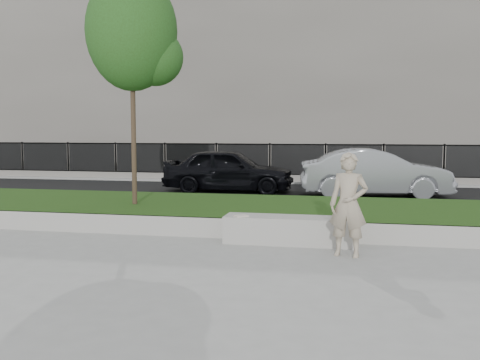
% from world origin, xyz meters
% --- Properties ---
extents(ground, '(90.00, 90.00, 0.00)m').
position_xyz_m(ground, '(0.00, 0.00, 0.00)').
color(ground, gray).
rests_on(ground, ground).
extents(grass_bank, '(34.00, 4.00, 0.40)m').
position_xyz_m(grass_bank, '(0.00, 3.00, 0.20)').
color(grass_bank, '#14330C').
rests_on(grass_bank, ground).
extents(grass_kerb, '(34.00, 0.08, 0.40)m').
position_xyz_m(grass_kerb, '(0.00, 1.04, 0.20)').
color(grass_kerb, '#A3A098').
rests_on(grass_kerb, ground).
extents(street, '(34.00, 7.00, 0.04)m').
position_xyz_m(street, '(0.00, 8.50, 0.02)').
color(street, black).
rests_on(street, ground).
extents(far_pavement, '(34.00, 3.00, 0.12)m').
position_xyz_m(far_pavement, '(0.00, 13.00, 0.06)').
color(far_pavement, gray).
rests_on(far_pavement, ground).
extents(iron_fence, '(32.00, 0.30, 1.50)m').
position_xyz_m(iron_fence, '(0.00, 12.00, 0.54)').
color(iron_fence, slate).
rests_on(iron_fence, far_pavement).
extents(building_facade, '(34.00, 10.00, 10.00)m').
position_xyz_m(building_facade, '(0.00, 20.00, 5.00)').
color(building_facade, '#67615A').
rests_on(building_facade, ground).
extents(stone_bench, '(2.50, 0.63, 0.51)m').
position_xyz_m(stone_bench, '(1.44, 0.80, 0.26)').
color(stone_bench, '#A3A098').
rests_on(stone_bench, ground).
extents(man, '(0.71, 0.54, 1.77)m').
position_xyz_m(man, '(2.50, -0.00, 0.88)').
color(man, tan).
rests_on(man, ground).
extents(book, '(0.30, 0.29, 0.03)m').
position_xyz_m(book, '(0.52, 0.62, 0.53)').
color(book, beige).
rests_on(book, stone_bench).
extents(young_tree, '(2.18, 2.09, 5.34)m').
position_xyz_m(young_tree, '(-2.36, 2.65, 4.29)').
color(young_tree, '#38281C').
rests_on(young_tree, grass_bank).
extents(car_dark, '(4.42, 1.88, 1.49)m').
position_xyz_m(car_dark, '(-1.47, 8.42, 0.78)').
color(car_dark, black).
rests_on(car_dark, street).
extents(car_silver, '(4.75, 2.15, 1.51)m').
position_xyz_m(car_silver, '(3.30, 8.05, 0.80)').
color(car_silver, '#919399').
rests_on(car_silver, street).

